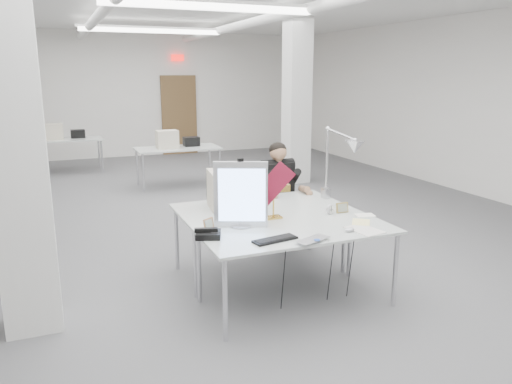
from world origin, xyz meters
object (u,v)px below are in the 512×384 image
(bankers_lamp, at_px, (273,202))
(architect_lamp, at_px, (339,159))
(laptop, at_px, (317,242))
(desk_phone, at_px, (208,235))
(seated_person, at_px, (278,178))
(beige_monitor, at_px, (230,189))
(monitor, at_px, (241,195))
(desk_main, at_px, (297,230))
(office_chair, at_px, (276,202))

(bankers_lamp, xyz_separation_m, architect_lamp, (0.89, 0.26, 0.33))
(laptop, xyz_separation_m, desk_phone, (-0.81, 0.49, 0.01))
(seated_person, height_order, beige_monitor, seated_person)
(monitor, relative_size, architect_lamp, 0.62)
(monitor, distance_m, bankers_lamp, 0.44)
(bankers_lamp, height_order, desk_phone, bankers_lamp)
(desk_main, height_order, seated_person, seated_person)
(monitor, bearing_deg, seated_person, 75.68)
(monitor, relative_size, desk_phone, 2.90)
(laptop, xyz_separation_m, bankers_lamp, (-0.04, 0.82, 0.15))
(office_chair, bearing_deg, desk_phone, -133.82)
(bankers_lamp, bearing_deg, seated_person, 71.33)
(seated_person, xyz_separation_m, bankers_lamp, (-0.57, -1.14, 0.02))
(desk_main, bearing_deg, beige_monitor, 109.12)
(desk_main, xyz_separation_m, beige_monitor, (-0.33, 0.95, 0.21))
(architect_lamp, bearing_deg, office_chair, 86.87)
(monitor, xyz_separation_m, beige_monitor, (0.13, 0.68, -0.11))
(desk_phone, bearing_deg, monitor, 47.31)
(office_chair, distance_m, beige_monitor, 1.12)
(monitor, distance_m, desk_phone, 0.51)
(desk_main, relative_size, beige_monitor, 4.23)
(seated_person, height_order, bankers_lamp, seated_person)
(office_chair, bearing_deg, beige_monitor, -144.88)
(laptop, bearing_deg, desk_phone, 127.56)
(beige_monitor, bearing_deg, architect_lamp, -5.96)
(bankers_lamp, height_order, architect_lamp, architect_lamp)
(laptop, height_order, beige_monitor, beige_monitor)
(seated_person, xyz_separation_m, architect_lamp, (0.32, -0.87, 0.35))
(laptop, height_order, bankers_lamp, bankers_lamp)
(seated_person, distance_m, bankers_lamp, 1.27)
(laptop, relative_size, beige_monitor, 0.78)
(office_chair, xyz_separation_m, desk_phone, (-1.34, -1.52, 0.21))
(desk_phone, xyz_separation_m, architect_lamp, (1.66, 0.60, 0.47))
(office_chair, distance_m, seated_person, 0.33)
(desk_main, relative_size, laptop, 5.43)
(bankers_lamp, distance_m, desk_phone, 0.85)
(monitor, height_order, bankers_lamp, monitor)
(desk_main, relative_size, desk_phone, 8.42)
(seated_person, relative_size, desk_phone, 3.78)
(desk_main, distance_m, desk_phone, 0.84)
(office_chair, relative_size, seated_person, 1.42)
(office_chair, height_order, seated_person, seated_person)
(office_chair, bearing_deg, laptop, -107.18)
(laptop, bearing_deg, architect_lamp, 30.66)
(laptop, bearing_deg, bankers_lamp, 71.41)
(desk_main, xyz_separation_m, desk_phone, (-0.83, 0.07, 0.04))
(laptop, height_order, desk_phone, desk_phone)
(desk_main, distance_m, monitor, 0.62)
(laptop, distance_m, bankers_lamp, 0.84)
(seated_person, bearing_deg, bankers_lamp, -118.98)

